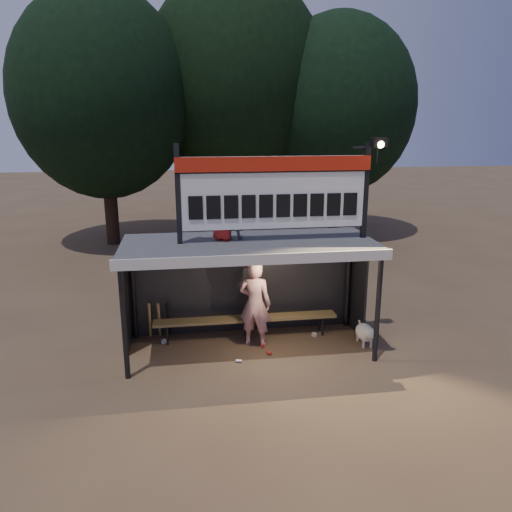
% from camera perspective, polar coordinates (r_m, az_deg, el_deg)
% --- Properties ---
extents(ground, '(80.00, 80.00, 0.00)m').
position_cam_1_polar(ground, '(10.65, -0.76, -10.52)').
color(ground, brown).
rests_on(ground, ground).
extents(player, '(0.80, 0.67, 1.86)m').
position_cam_1_polar(player, '(10.46, -0.11, -5.47)').
color(player, white).
rests_on(player, ground).
extents(child_a, '(0.45, 0.36, 0.92)m').
position_cam_1_polar(child_a, '(9.98, -2.88, 4.53)').
color(child_a, slate).
rests_on(child_a, dugout_shelter).
extents(child_b, '(0.61, 0.59, 1.06)m').
position_cam_1_polar(child_b, '(9.87, -3.85, 4.83)').
color(child_b, red).
rests_on(child_b, dugout_shelter).
extents(dugout_shelter, '(5.10, 2.08, 2.32)m').
position_cam_1_polar(dugout_shelter, '(10.22, -0.98, -0.56)').
color(dugout_shelter, '#424245').
rests_on(dugout_shelter, ground).
extents(scoreboard_assembly, '(4.10, 0.27, 1.99)m').
position_cam_1_polar(scoreboard_assembly, '(9.76, 2.45, 7.55)').
color(scoreboard_assembly, black).
rests_on(scoreboard_assembly, dugout_shelter).
extents(bench, '(4.00, 0.35, 0.48)m').
position_cam_1_polar(bench, '(10.97, -1.16, -7.25)').
color(bench, olive).
rests_on(bench, ground).
extents(tree_left, '(6.46, 6.46, 9.27)m').
position_cam_1_polar(tree_left, '(19.73, -17.13, 17.15)').
color(tree_left, '#2F1E15').
rests_on(tree_left, ground).
extents(tree_mid, '(7.22, 7.22, 10.36)m').
position_cam_1_polar(tree_mid, '(21.19, -2.36, 19.35)').
color(tree_mid, black).
rests_on(tree_mid, ground).
extents(tree_right, '(6.08, 6.08, 8.72)m').
position_cam_1_polar(tree_right, '(20.98, 9.39, 16.55)').
color(tree_right, black).
rests_on(tree_right, ground).
extents(dog, '(0.36, 0.81, 0.49)m').
position_cam_1_polar(dog, '(10.94, 12.39, -8.57)').
color(dog, white).
rests_on(dog, ground).
extents(bats, '(0.49, 0.33, 0.84)m').
position_cam_1_polar(bats, '(11.17, -11.02, -7.14)').
color(bats, '#A07E4A').
rests_on(bats, ground).
extents(litter, '(3.40, 1.23, 0.08)m').
position_cam_1_polar(litter, '(10.65, -0.68, -10.29)').
color(litter, red).
rests_on(litter, ground).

